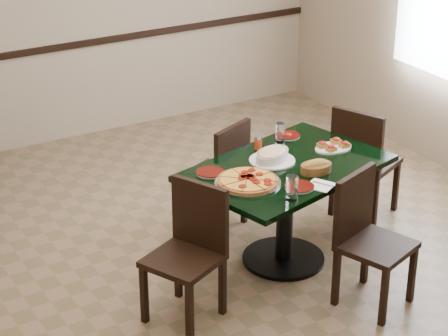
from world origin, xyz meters
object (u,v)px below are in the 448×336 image
chair_right (362,157)px  chair_left (191,245)px  main_table (286,189)px  pepperoni_pizza (248,181)px  bruschetta_platter (333,146)px  chair_near (366,232)px  chair_far (221,170)px  bread_basket (316,167)px  lasagna_casserole (272,155)px

chair_right → chair_left: 1.83m
main_table → chair_right: chair_right is taller
pepperoni_pizza → bruschetta_platter: 0.84m
pepperoni_pizza → bruschetta_platter: bearing=12.0°
main_table → chair_near: size_ratio=1.74×
chair_near → pepperoni_pizza: bearing=114.9°
main_table → bruschetta_platter: size_ratio=5.25×
chair_right → pepperoni_pizza: bearing=82.3°
chair_near → pepperoni_pizza: size_ratio=2.05×
main_table → pepperoni_pizza: 0.44m
chair_far → bread_basket: chair_far is taller
main_table → chair_left: bearing=-179.6°
chair_near → bread_basket: bearing=78.6°
main_table → lasagna_casserole: (-0.05, 0.11, 0.23)m
main_table → chair_far: bearing=87.2°
chair_far → chair_right: 1.09m
chair_left → pepperoni_pizza: size_ratio=2.04×
main_table → lasagna_casserole: 0.26m
chair_right → bread_basket: bearing=96.4°
chair_left → pepperoni_pizza: chair_left is taller
bruschetta_platter → main_table: bearing=-172.6°
chair_left → pepperoni_pizza: bearing=79.5°
chair_far → chair_left: size_ratio=0.97×
chair_far → chair_right: (1.02, -0.39, 0.03)m
chair_left → bread_basket: bearing=67.3°
lasagna_casserole → bruschetta_platter: 0.50m
chair_far → chair_near: chair_near is taller
pepperoni_pizza → bread_basket: (0.49, -0.08, 0.02)m
pepperoni_pizza → bruschetta_platter: (0.82, 0.18, 0.01)m
chair_right → bread_basket: size_ratio=3.88×
main_table → bread_basket: 0.31m
chair_far → lasagna_casserole: 0.64m
bread_basket → chair_right: bearing=36.1°
chair_right → lasagna_casserole: bearing=75.5°
main_table → chair_far: (-0.14, 0.65, -0.09)m
chair_far → bread_basket: (0.25, -0.84, 0.31)m
chair_near → chair_right: 1.17m
bread_basket → bruschetta_platter: 0.43m
main_table → chair_left: size_ratio=1.75×
chair_right → lasagna_casserole: size_ratio=2.70×
pepperoni_pizza → bread_basket: bearing=-9.8°
chair_near → pepperoni_pizza: (-0.56, 0.57, 0.27)m
chair_right → pepperoni_pizza: size_ratio=2.09×
main_table → chair_left: 0.91m
chair_near → chair_right: bearing=33.6°
chair_near → bread_basket: chair_near is taller
bread_basket → chair_near: bearing=-76.3°
pepperoni_pizza → chair_far: bearing=72.6°
chair_left → bread_basket: size_ratio=3.79×
chair_left → chair_near: bearing=42.2°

